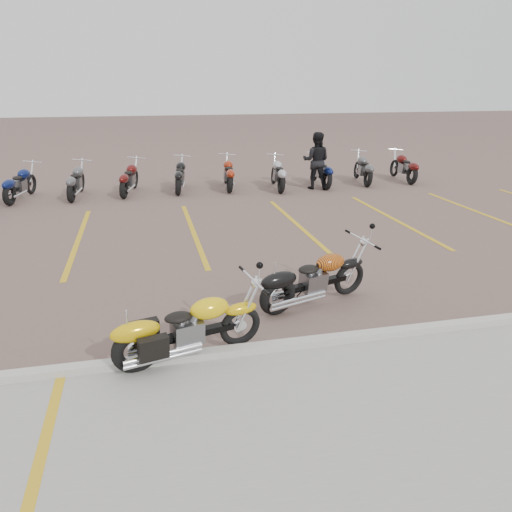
# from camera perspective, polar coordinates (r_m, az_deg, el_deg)

# --- Properties ---
(ground) EXTENTS (100.00, 100.00, 0.00)m
(ground) POSITION_cam_1_polar(r_m,az_deg,el_deg) (8.66, -4.35, -4.60)
(ground) COLOR brown
(ground) RESTS_ON ground
(concrete_apron) EXTENTS (60.00, 5.00, 0.01)m
(concrete_apron) POSITION_cam_1_polar(r_m,az_deg,el_deg) (4.96, 4.49, -25.54)
(concrete_apron) COLOR #9E9B93
(concrete_apron) RESTS_ON ground
(curb) EXTENTS (60.00, 0.18, 0.12)m
(curb) POSITION_cam_1_polar(r_m,az_deg,el_deg) (6.87, -1.76, -10.76)
(curb) COLOR #ADAAA3
(curb) RESTS_ON ground
(parking_stripes) EXTENTS (38.00, 5.50, 0.01)m
(parking_stripes) POSITION_cam_1_polar(r_m,az_deg,el_deg) (12.39, -7.18, 2.76)
(parking_stripes) COLOR gold
(parking_stripes) RESTS_ON ground
(yellow_cruiser) EXTENTS (2.03, 0.63, 0.85)m
(yellow_cruiser) POSITION_cam_1_polar(r_m,az_deg,el_deg) (6.66, -8.07, -8.42)
(yellow_cruiser) COLOR black
(yellow_cruiser) RESTS_ON ground
(flame_cruiser) EXTENTS (2.03, 0.77, 0.86)m
(flame_cruiser) POSITION_cam_1_polar(r_m,az_deg,el_deg) (8.19, 6.30, -2.85)
(flame_cruiser) COLOR black
(flame_cruiser) RESTS_ON ground
(person_b) EXTENTS (1.15, 1.05, 1.92)m
(person_b) POSITION_cam_1_polar(r_m,az_deg,el_deg) (17.41, 6.88, 10.76)
(person_b) COLOR black
(person_b) RESTS_ON ground
(bg_bike_row) EXTENTS (19.02, 2.06, 1.10)m
(bg_bike_row) POSITION_cam_1_polar(r_m,az_deg,el_deg) (16.90, -11.57, 8.85)
(bg_bike_row) COLOR black
(bg_bike_row) RESTS_ON ground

